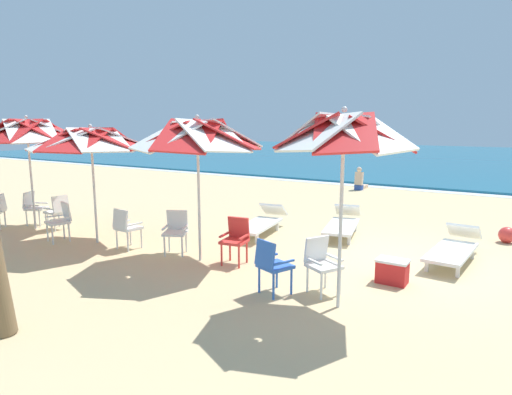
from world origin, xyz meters
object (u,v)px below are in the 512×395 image
Objects in this scene: beach_umbrella_2 at (91,140)px; sun_lounger_1 at (343,223)px; plastic_chair_0 at (272,263)px; plastic_chair_4 at (61,219)px; cooler_box at (392,271)px; beach_ball at (507,235)px; plastic_chair_3 at (236,238)px; beach_umbrella_1 at (198,136)px; sun_lounger_2 at (261,222)px; beach_umbrella_0 at (344,135)px; plastic_chair_5 at (126,226)px; plastic_chair_6 at (34,206)px; beach_umbrella_3 at (27,131)px; beachgoer_seated at (360,182)px; plastic_chair_1 at (321,261)px; plastic_chair_7 at (58,210)px; plastic_chair_2 at (176,229)px; sun_lounger_0 at (454,248)px.

sun_lounger_1 is at bearing 39.39° from beach_umbrella_2.
plastic_chair_4 is at bearing 178.37° from plastic_chair_0.
cooler_box is 1.42× the size of beach_ball.
beach_umbrella_1 is at bearing -161.90° from plastic_chair_3.
plastic_chair_0 is 2.84m from beach_umbrella_1.
beach_umbrella_0 is at bearing -43.63° from sun_lounger_2.
sun_lounger_1 is at bearing -159.15° from beach_ball.
beach_umbrella_0 reaches higher than plastic_chair_5.
plastic_chair_3 and plastic_chair_5 have the same top height.
beach_umbrella_2 is 7.42× the size of beach_ball.
plastic_chair_6 is at bearing -178.08° from plastic_chair_3.
beach_umbrella_3 is 11.91m from beachgoer_seated.
plastic_chair_7 is (-7.15, 0.28, 0.00)m from plastic_chair_1.
plastic_chair_1 is at bearing 39.38° from plastic_chair_0.
sun_lounger_1 is (4.33, 3.55, -1.97)m from beach_umbrella_2.
plastic_chair_5 is at bearing -123.02° from sun_lounger_2.
plastic_chair_7 is (-1.81, 0.28, -1.76)m from beach_umbrella_2.
plastic_chair_2 is at bearing -125.52° from sun_lounger_1.
plastic_chair_2 is 1.00× the size of plastic_chair_4.
beach_umbrella_0 reaches higher than plastic_chair_4.
plastic_chair_0 reaches higher than sun_lounger_0.
plastic_chair_1 is 1.00× the size of plastic_chair_6.
sun_lounger_1 is 1.94m from sun_lounger_2.
plastic_chair_6 is 1.00× the size of plastic_chair_7.
plastic_chair_3 and plastic_chair_4 have the same top height.
plastic_chair_3 reaches higher than beach_ball.
beach_umbrella_1 is at bearing 168.42° from beach_umbrella_0.
plastic_chair_3 reaches higher than cooler_box.
beach_umbrella_2 is 5.24× the size of cooler_box.
plastic_chair_4 is 0.94× the size of beachgoer_seated.
beach_umbrella_2 is at bearing 176.12° from beach_umbrella_0.
beach_ball is (4.92, 4.59, -2.19)m from beach_umbrella_1.
plastic_chair_1 is at bearing -44.02° from sun_lounger_2.
plastic_chair_4 and plastic_chair_5 have the same top height.
plastic_chair_3 is (-1.93, 0.46, 0.00)m from plastic_chair_1.
plastic_chair_1 is at bearing 3.12° from plastic_chair_4.
beach_umbrella_3 reaches higher than sun_lounger_0.
beachgoer_seated is at bearing 92.46° from beach_umbrella_1.
sun_lounger_2 is at bearing 135.98° from plastic_chair_1.
sun_lounger_2 is (-4.22, -0.11, 0.00)m from sun_lounger_0.
plastic_chair_7 is at bearing -179.14° from plastic_chair_2.
beach_umbrella_1 is at bearing 4.88° from beach_umbrella_2.
beach_umbrella_2 is 0.94× the size of beach_umbrella_3.
sun_lounger_2 is at bearing 74.96° from plastic_chair_2.
beach_umbrella_1 reaches higher than plastic_chair_3.
plastic_chair_1 is 1.00× the size of plastic_chair_4.
plastic_chair_1 is 1.73× the size of cooler_box.
plastic_chair_7 is at bearing 26.78° from beach_umbrella_3.
beach_umbrella_2 is 5.94m from sun_lounger_1.
plastic_chair_3 is 3.87m from beach_umbrella_2.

